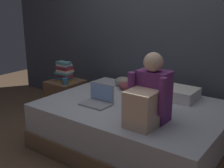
# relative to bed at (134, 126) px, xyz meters

# --- Properties ---
(ground_plane) EXTENTS (8.00, 8.00, 0.00)m
(ground_plane) POSITION_rel_bed_xyz_m (-0.20, -0.30, -0.26)
(ground_plane) COLOR brown
(wall_back) EXTENTS (5.60, 0.10, 2.70)m
(wall_back) POSITION_rel_bed_xyz_m (-0.20, 0.90, 1.09)
(wall_back) COLOR #424751
(wall_back) RESTS_ON ground_plane
(bed) EXTENTS (2.00, 1.50, 0.52)m
(bed) POSITION_rel_bed_xyz_m (0.00, 0.00, 0.00)
(bed) COLOR #7A6047
(bed) RESTS_ON ground_plane
(nightstand) EXTENTS (0.44, 0.46, 0.52)m
(nightstand) POSITION_rel_bed_xyz_m (-1.30, 0.21, 0.00)
(nightstand) COLOR brown
(nightstand) RESTS_ON ground_plane
(person_sitting) EXTENTS (0.39, 0.44, 0.66)m
(person_sitting) POSITION_rel_bed_xyz_m (0.36, -0.35, 0.51)
(person_sitting) COLOR #75337A
(person_sitting) RESTS_ON bed
(laptop) EXTENTS (0.32, 0.23, 0.22)m
(laptop) POSITION_rel_bed_xyz_m (-0.33, -0.24, 0.32)
(laptop) COLOR #9EA0A5
(laptop) RESTS_ON bed
(pillow) EXTENTS (0.56, 0.36, 0.13)m
(pillow) POSITION_rel_bed_xyz_m (0.24, 0.45, 0.33)
(pillow) COLOR silver
(pillow) RESTS_ON bed
(book_stack) EXTENTS (0.24, 0.17, 0.28)m
(book_stack) POSITION_rel_bed_xyz_m (-1.31, 0.22, 0.41)
(book_stack) COLOR gold
(book_stack) RESTS_ON nightstand
(mug) EXTENTS (0.08, 0.08, 0.09)m
(mug) POSITION_rel_bed_xyz_m (-1.17, 0.09, 0.31)
(mug) COLOR teal
(mug) RESTS_ON nightstand
(clothes_pile) EXTENTS (0.32, 0.29, 0.13)m
(clothes_pile) POSITION_rel_bed_xyz_m (-0.46, 0.46, 0.32)
(clothes_pile) COLOR gray
(clothes_pile) RESTS_ON bed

